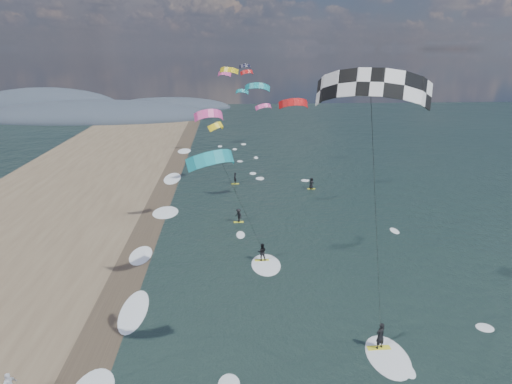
{
  "coord_description": "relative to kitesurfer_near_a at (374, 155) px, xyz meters",
  "views": [
    {
      "loc": [
        -3.24,
        -21.48,
        18.24
      ],
      "look_at": [
        -1.0,
        12.0,
        7.0
      ],
      "focal_mm": 30.0,
      "sensor_mm": 36.0,
      "label": 1
    }
  ],
  "objects": [
    {
      "name": "shoreline_surf",
      "position": [
        -13.72,
        19.01,
        -13.99
      ],
      "size": [
        2.4,
        79.4,
        0.11
      ],
      "color": "white",
      "rests_on": "ground"
    },
    {
      "name": "bg_kite_field",
      "position": [
        -2.82,
        58.69,
        -1.85
      ],
      "size": [
        12.51,
        71.59,
        8.36
      ],
      "color": "red",
      "rests_on": "ground"
    },
    {
      "name": "coastal_hills",
      "position": [
        -47.77,
        112.12,
        -13.99
      ],
      "size": [
        80.0,
        41.0,
        15.0
      ],
      "color": "#3D4756",
      "rests_on": "ground"
    },
    {
      "name": "wet_sand_strip",
      "position": [
        -14.92,
        14.26,
        -13.98
      ],
      "size": [
        3.0,
        240.0,
        0.0
      ],
      "primitive_type": "cube",
      "color": "#382D23",
      "rests_on": "ground"
    },
    {
      "name": "kitesurfer_near_a",
      "position": [
        0.0,
        0.0,
        0.0
      ],
      "size": [
        8.05,
        9.08,
        17.96
      ],
      "color": "yellow",
      "rests_on": "ground"
    },
    {
      "name": "kitesurfer_near_b",
      "position": [
        -5.64,
        13.22,
        -6.19
      ],
      "size": [
        7.06,
        8.97,
        12.39
      ],
      "color": "yellow",
      "rests_on": "ground"
    },
    {
      "name": "ground",
      "position": [
        -2.92,
        4.26,
        -13.99
      ],
      "size": [
        260.0,
        260.0,
        0.0
      ],
      "primitive_type": "plane",
      "color": "black",
      "rests_on": "ground"
    },
    {
      "name": "far_kitesurfers",
      "position": [
        -2.05,
        33.14,
        -13.19
      ],
      "size": [
        11.51,
        15.14,
        1.67
      ],
      "color": "yellow",
      "rests_on": "ground"
    }
  ]
}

